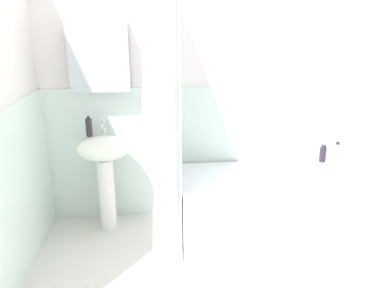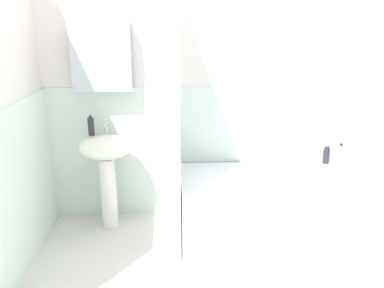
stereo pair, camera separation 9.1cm
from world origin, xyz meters
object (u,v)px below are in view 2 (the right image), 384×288
Objects in this scene: towel_folded at (272,183)px; sink at (106,161)px; shampoo_bottle at (341,154)px; lotion_bottle at (326,155)px; bathtub at (273,205)px; soap_dispenser at (91,126)px.

sink is at bearing 163.83° from towel_folded.
shampoo_bottle is 1.16× the size of lotion_bottle.
lotion_bottle reaches higher than bathtub.
sink is 1.38m from towel_folded.
shampoo_bottle is (2.08, 0.11, -0.02)m from sink.
shampoo_bottle is at bearing -0.82° from lotion_bottle.
soap_dispenser is 1.07× the size of lotion_bottle.
towel_folded is (1.32, -0.38, -0.07)m from sink.
sink is 1.95m from lotion_bottle.
towel_folded is (-0.76, -0.50, -0.05)m from shampoo_bottle.
towel_folded is at bearing -16.02° from soap_dispenser.
soap_dispenser reaches higher than lotion_bottle.
lotion_bottle is at bearing 2.50° from soap_dispenser.
sink is 2.08m from shampoo_bottle.
shampoo_bottle is 0.91m from towel_folded.
soap_dispenser is 1.66m from bathtub.
bathtub is 0.82m from shampoo_bottle.
lotion_bottle is at bearing 38.64° from towel_folded.
soap_dispenser is 0.11× the size of bathtub.
shampoo_bottle is at bearing 33.41° from towel_folded.
soap_dispenser is 2.08m from lotion_bottle.
soap_dispenser is at bearing -177.70° from shampoo_bottle.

